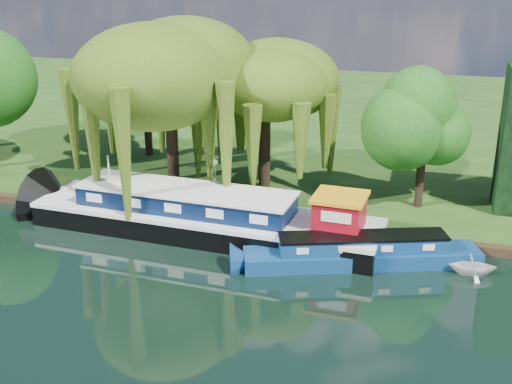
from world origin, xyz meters
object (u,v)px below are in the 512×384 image
(narrowboat, at_px, (362,253))
(red_dinghy, at_px, (52,214))
(white_cruiser, at_px, (471,275))
(dutch_barge, at_px, (207,217))

(narrowboat, bearing_deg, red_dinghy, 155.08)
(red_dinghy, height_order, white_cruiser, white_cruiser)
(dutch_barge, bearing_deg, red_dinghy, -177.72)
(narrowboat, distance_m, white_cruiser, 5.08)
(dutch_barge, relative_size, narrowboat, 1.68)
(dutch_barge, height_order, narrowboat, dutch_barge)
(narrowboat, distance_m, red_dinghy, 17.91)
(dutch_barge, distance_m, white_cruiser, 13.48)
(narrowboat, bearing_deg, white_cruiser, -16.15)
(narrowboat, height_order, red_dinghy, narrowboat)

